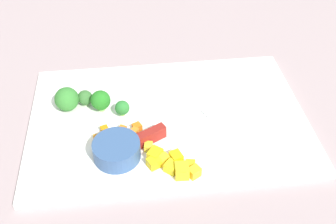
# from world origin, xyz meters

# --- Properties ---
(ground_plane) EXTENTS (4.00, 4.00, 0.00)m
(ground_plane) POSITION_xyz_m (0.00, 0.00, 0.00)
(ground_plane) COLOR #A08A8D
(cutting_board) EXTENTS (0.49, 0.32, 0.01)m
(cutting_board) POSITION_xyz_m (0.00, 0.00, 0.01)
(cutting_board) COLOR white
(cutting_board) RESTS_ON ground_plane
(prep_bowl) EXTENTS (0.08, 0.08, 0.03)m
(prep_bowl) POSITION_xyz_m (0.09, 0.09, 0.03)
(prep_bowl) COLOR #355385
(prep_bowl) RESTS_ON cutting_board
(chef_knife) EXTENTS (0.31, 0.17, 0.02)m
(chef_knife) POSITION_xyz_m (-0.01, 0.03, 0.02)
(chef_knife) COLOR silver
(chef_knife) RESTS_ON cutting_board
(carrot_dice_0) EXTENTS (0.02, 0.02, 0.01)m
(carrot_dice_0) POSITION_xyz_m (0.08, 0.03, 0.02)
(carrot_dice_0) COLOR orange
(carrot_dice_0) RESTS_ON cutting_board
(carrot_dice_1) EXTENTS (0.02, 0.01, 0.01)m
(carrot_dice_1) POSITION_xyz_m (0.11, 0.03, 0.02)
(carrot_dice_1) COLOR orange
(carrot_dice_1) RESTS_ON cutting_board
(carrot_dice_2) EXTENTS (0.02, 0.02, 0.01)m
(carrot_dice_2) POSITION_xyz_m (0.06, 0.03, 0.02)
(carrot_dice_2) COLOR orange
(carrot_dice_2) RESTS_ON cutting_board
(carrot_dice_3) EXTENTS (0.02, 0.02, 0.01)m
(carrot_dice_3) POSITION_xyz_m (0.06, 0.04, 0.02)
(carrot_dice_3) COLOR orange
(carrot_dice_3) RESTS_ON cutting_board
(carrot_dice_4) EXTENTS (0.01, 0.01, 0.01)m
(carrot_dice_4) POSITION_xyz_m (0.13, 0.05, 0.02)
(carrot_dice_4) COLOR orange
(carrot_dice_4) RESTS_ON cutting_board
(carrot_dice_5) EXTENTS (0.01, 0.01, 0.01)m
(carrot_dice_5) POSITION_xyz_m (0.10, 0.04, 0.02)
(carrot_dice_5) COLOR orange
(carrot_dice_5) RESTS_ON cutting_board
(pepper_dice_0) EXTENTS (0.02, 0.02, 0.01)m
(pepper_dice_0) POSITION_xyz_m (-0.02, 0.12, 0.02)
(pepper_dice_0) COLOR yellow
(pepper_dice_0) RESTS_ON cutting_board
(pepper_dice_1) EXTENTS (0.02, 0.02, 0.02)m
(pepper_dice_1) POSITION_xyz_m (-0.00, 0.11, 0.02)
(pepper_dice_1) COLOR yellow
(pepper_dice_1) RESTS_ON cutting_board
(pepper_dice_2) EXTENTS (0.03, 0.03, 0.02)m
(pepper_dice_2) POSITION_xyz_m (0.04, 0.11, 0.02)
(pepper_dice_2) COLOR yellow
(pepper_dice_2) RESTS_ON cutting_board
(pepper_dice_3) EXTENTS (0.03, 0.03, 0.02)m
(pepper_dice_3) POSITION_xyz_m (0.03, 0.10, 0.02)
(pepper_dice_3) COLOR yellow
(pepper_dice_3) RESTS_ON cutting_board
(pepper_dice_4) EXTENTS (0.03, 0.03, 0.02)m
(pepper_dice_4) POSITION_xyz_m (0.01, 0.12, 0.02)
(pepper_dice_4) COLOR yellow
(pepper_dice_4) RESTS_ON cutting_board
(pepper_dice_5) EXTENTS (0.02, 0.02, 0.01)m
(pepper_dice_5) POSITION_xyz_m (0.04, 0.08, 0.02)
(pepper_dice_5) COLOR yellow
(pepper_dice_5) RESTS_ON cutting_board
(pepper_dice_6) EXTENTS (0.02, 0.02, 0.01)m
(pepper_dice_6) POSITION_xyz_m (0.02, 0.11, 0.02)
(pepper_dice_6) COLOR yellow
(pepper_dice_6) RESTS_ON cutting_board
(pepper_dice_7) EXTENTS (0.02, 0.02, 0.02)m
(pepper_dice_7) POSITION_xyz_m (-0.02, 0.14, 0.02)
(pepper_dice_7) COLOR yellow
(pepper_dice_7) RESTS_ON cutting_board
(pepper_dice_8) EXTENTS (0.02, 0.02, 0.02)m
(pepper_dice_8) POSITION_xyz_m (-0.01, 0.14, 0.02)
(pepper_dice_8) COLOR yellow
(pepper_dice_8) RESTS_ON cutting_board
(broccoli_floret_0) EXTENTS (0.03, 0.03, 0.03)m
(broccoli_floret_0) POSITION_xyz_m (0.08, -0.01, 0.03)
(broccoli_floret_0) COLOR #95C465
(broccoli_floret_0) RESTS_ON cutting_board
(broccoli_floret_1) EXTENTS (0.03, 0.03, 0.03)m
(broccoli_floret_1) POSITION_xyz_m (0.15, -0.05, 0.03)
(broccoli_floret_1) COLOR #8AB362
(broccoli_floret_1) RESTS_ON cutting_board
(broccoli_floret_2) EXTENTS (0.04, 0.04, 0.04)m
(broccoli_floret_2) POSITION_xyz_m (0.12, -0.03, 0.03)
(broccoli_floret_2) COLOR #84C364
(broccoli_floret_2) RESTS_ON cutting_board
(broccoli_floret_3) EXTENTS (0.04, 0.04, 0.04)m
(broccoli_floret_3) POSITION_xyz_m (0.18, -0.04, 0.03)
(broccoli_floret_3) COLOR #91B35F
(broccoli_floret_3) RESTS_ON cutting_board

